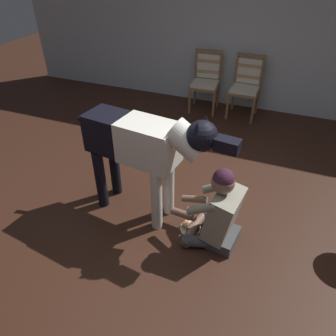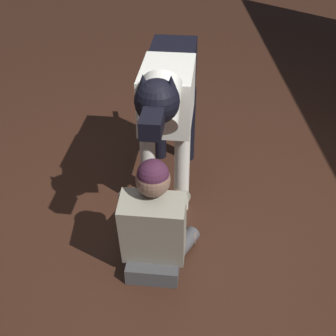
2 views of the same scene
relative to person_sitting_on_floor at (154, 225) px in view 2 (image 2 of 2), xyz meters
The scene contains 4 objects.
ground_plane 0.66m from the person_sitting_on_floor, 169.76° to the left, with size 14.24×14.24×0.00m, color #381F14.
person_sitting_on_floor is the anchor object (origin of this frame).
large_dog 0.94m from the person_sitting_on_floor, behind, with size 1.71×0.47×1.28m.
hot_dog_on_plate 0.42m from the person_sitting_on_floor, behind, with size 0.22×0.22×0.06m.
Camera 2 is at (2.74, -0.06, 2.37)m, focal length 49.65 mm.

